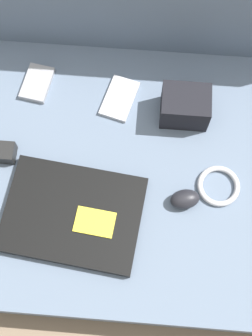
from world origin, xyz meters
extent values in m
plane|color=#7A6651|center=(0.00, 0.00, 0.00)|extent=(8.00, 8.00, 0.00)
cube|color=slate|center=(0.00, 0.00, 0.06)|extent=(1.05, 0.69, 0.13)
cube|color=black|center=(-0.11, -0.12, 0.14)|extent=(0.34, 0.26, 0.02)
cube|color=yellow|center=(-0.06, -0.14, 0.15)|extent=(0.10, 0.07, 0.00)
ellipsoid|color=black|center=(0.14, -0.07, 0.15)|extent=(0.08, 0.06, 0.04)
cube|color=#99999E|center=(-0.25, 0.22, 0.13)|extent=(0.08, 0.11, 0.01)
cube|color=#B7B7BC|center=(-0.03, 0.19, 0.13)|extent=(0.10, 0.13, 0.01)
cube|color=black|center=(0.13, 0.16, 0.17)|extent=(0.12, 0.09, 0.08)
cube|color=black|center=(-0.30, 0.02, 0.14)|extent=(0.06, 0.05, 0.03)
torus|color=#B2B2B7|center=(0.22, -0.02, 0.13)|extent=(0.10, 0.10, 0.01)
camera|label=1|loc=(0.03, -0.38, 1.19)|focal=50.00mm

